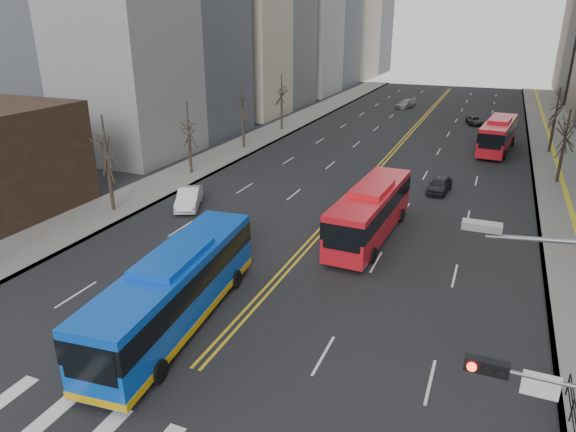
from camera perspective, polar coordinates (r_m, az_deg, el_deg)
The scene contains 11 objects.
sidewalk_right at distance 57.15m, azimuth 28.83°, elevation 4.52°, with size 7.00×130.00×0.15m, color slate.
sidewalk_left at distance 62.78m, azimuth -3.66°, elevation 8.39°, with size 5.00×130.00×0.15m, color slate.
centerline at distance 67.29m, azimuth 13.12°, elevation 8.69°, with size 0.55×100.00×0.01m.
street_trees at distance 48.75m, azimuth 0.81°, elevation 10.50°, with size 35.20×47.20×7.60m.
blue_bus at distance 25.06m, azimuth -12.38°, elevation -7.78°, with size 3.98×13.06×3.72m.
red_bus_near at distance 34.44m, azimuth 9.15°, elevation 0.76°, with size 3.29×11.68×3.66m.
red_bus_far at distance 61.87m, azimuth 22.31°, elevation 8.53°, with size 3.87×11.71×3.64m.
car_white at distance 40.77m, azimuth -10.95°, elevation 1.98°, with size 1.61×4.61×1.52m, color white.
car_dark_mid at distance 45.39m, azimuth 16.50°, elevation 3.33°, with size 1.56×3.87×1.32m, color black.
car_silver at distance 88.55m, azimuth 12.93°, elevation 12.03°, with size 1.89×4.64×1.35m, color gray.
car_dark_far at distance 77.16m, azimuth 20.00°, elevation 9.93°, with size 1.78×3.86×1.07m, color black.
Camera 1 is at (10.42, -10.02, 13.85)m, focal length 32.00 mm.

